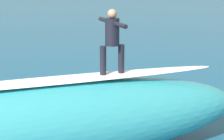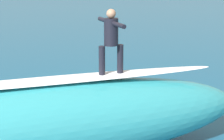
{
  "view_description": "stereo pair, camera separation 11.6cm",
  "coord_description": "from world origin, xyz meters",
  "px_view_note": "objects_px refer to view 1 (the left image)",
  "views": [
    {
      "loc": [
        1.59,
        11.88,
        4.51
      ],
      "look_at": [
        -1.48,
        0.3,
        1.42
      ],
      "focal_mm": 66.72,
      "sensor_mm": 36.0,
      "label": 1
    },
    {
      "loc": [
        1.47,
        11.91,
        4.51
      ],
      "look_at": [
        -1.48,
        0.3,
        1.42
      ],
      "focal_mm": 66.72,
      "sensor_mm": 36.0,
      "label": 2
    }
  ],
  "objects_px": {
    "surfboard_riding": "(112,76)",
    "surfer_riding": "(112,37)",
    "surfboard_paddling": "(112,88)",
    "surfer_paddling": "(110,85)"
  },
  "relations": [
    {
      "from": "surfboard_riding",
      "to": "surfer_riding",
      "type": "height_order",
      "value": "surfer_riding"
    },
    {
      "from": "surfboard_paddling",
      "to": "surfer_paddling",
      "type": "distance_m",
      "value": 0.22
    },
    {
      "from": "surfer_riding",
      "to": "surfboard_paddling",
      "type": "xyz_separation_m",
      "value": [
        -1.32,
        -5.01,
        -2.82
      ]
    },
    {
      "from": "surfboard_paddling",
      "to": "surfer_paddling",
      "type": "relative_size",
      "value": 1.56
    },
    {
      "from": "surfboard_riding",
      "to": "surfboard_paddling",
      "type": "bearing_deg",
      "value": -113.23
    },
    {
      "from": "surfer_riding",
      "to": "surfboard_paddling",
      "type": "distance_m",
      "value": 5.9
    },
    {
      "from": "surfboard_riding",
      "to": "surfer_paddling",
      "type": "relative_size",
      "value": 1.34
    },
    {
      "from": "surfboard_riding",
      "to": "surfboard_paddling",
      "type": "distance_m",
      "value": 5.52
    },
    {
      "from": "surfer_riding",
      "to": "surfer_paddling",
      "type": "xyz_separation_m",
      "value": [
        -1.21,
        -4.93,
        -2.64
      ]
    },
    {
      "from": "surfer_riding",
      "to": "surfer_paddling",
      "type": "height_order",
      "value": "surfer_riding"
    }
  ]
}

